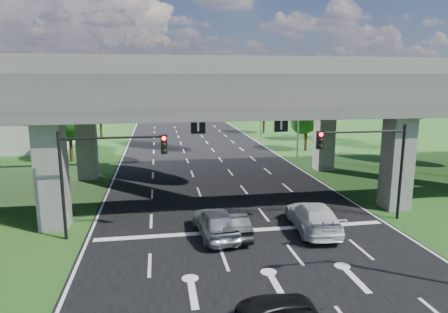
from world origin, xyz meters
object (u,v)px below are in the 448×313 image
object	(u,v)px
signal_right	(370,155)
signal_left	(103,164)
car_white	(313,217)
streetlight_far	(295,105)
car_dark	(230,223)
streetlight_beyond	(259,98)
car_silver	(215,222)

from	to	relation	value
signal_right	signal_left	size ratio (longest dim) A/B	1.00
car_white	streetlight_far	bearing A→B (deg)	-101.40
car_dark	streetlight_beyond	bearing A→B (deg)	-108.62
car_silver	car_dark	distance (m)	0.86
car_dark	car_silver	bearing A→B (deg)	-2.00
signal_left	streetlight_far	xyz separation A→B (m)	(17.92, 20.06, 1.66)
signal_right	streetlight_far	distance (m)	20.25
streetlight_far	car_white	distance (m)	22.45
signal_right	car_dark	xyz separation A→B (m)	(-8.77, -0.94, -3.42)
car_silver	streetlight_beyond	bearing A→B (deg)	-113.72
streetlight_far	signal_right	bearing A→B (deg)	-96.47
streetlight_far	car_dark	world-z (taller)	streetlight_far
signal_right	car_silver	world-z (taller)	signal_right
streetlight_far	car_dark	size ratio (longest dim) A/B	2.24
signal_left	streetlight_beyond	xyz separation A→B (m)	(17.92, 36.06, 1.66)
streetlight_beyond	car_white	world-z (taller)	streetlight_beyond
signal_right	streetlight_beyond	xyz separation A→B (m)	(2.27, 36.06, 1.66)
streetlight_far	car_dark	distance (m)	24.26
car_dark	car_white	xyz separation A→B (m)	(4.90, 0.00, 0.07)
signal_right	car_white	xyz separation A→B (m)	(-3.87, -0.94, -3.35)
signal_right	streetlight_beyond	world-z (taller)	streetlight_beyond
car_silver	car_dark	xyz separation A→B (m)	(0.85, 0.00, -0.09)
signal_right	signal_left	xyz separation A→B (m)	(-15.65, 0.00, 0.00)
signal_left	car_dark	world-z (taller)	signal_left
signal_right	car_dark	bearing A→B (deg)	-173.86
streetlight_beyond	car_dark	bearing A→B (deg)	-106.62
signal_left	car_white	bearing A→B (deg)	-4.58
streetlight_beyond	car_silver	size ratio (longest dim) A/B	2.07
streetlight_far	car_dark	bearing A→B (deg)	-117.74
car_dark	signal_right	bearing A→B (deg)	-175.87
signal_left	car_silver	bearing A→B (deg)	-8.89
signal_left	car_white	distance (m)	12.28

